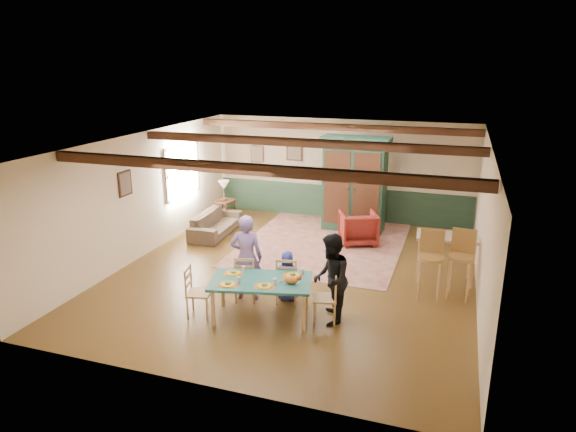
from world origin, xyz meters
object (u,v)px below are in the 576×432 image
(person_child, at_px, (287,276))
(table_lamp, at_px, (224,191))
(dining_table, at_px, (261,299))
(dining_chair_far_left, at_px, (246,277))
(armoire, at_px, (354,184))
(dining_chair_far_right, at_px, (287,279))
(person_man, at_px, (247,257))
(counter_table, at_px, (445,258))
(end_table, at_px, (225,211))
(person_woman, at_px, (331,279))
(bar_stool_left, at_px, (430,266))
(dining_chair_end_right, at_px, (325,297))
(dining_chair_end_left, at_px, (199,292))
(cat, at_px, (291,279))
(sofa, at_px, (216,223))
(armchair, at_px, (358,228))
(bar_stool_right, at_px, (460,265))

(person_child, xyz_separation_m, table_lamp, (-3.11, 3.95, 0.39))
(dining_table, height_order, table_lamp, table_lamp)
(dining_chair_far_left, xyz_separation_m, armoire, (1.01, 4.58, 0.75))
(dining_chair_far_right, height_order, armoire, armoire)
(dining_chair_far_right, bearing_deg, dining_table, 60.95)
(person_man, bearing_deg, counter_table, -163.13)
(dining_chair_far_right, bearing_deg, end_table, -65.24)
(person_woman, xyz_separation_m, bar_stool_left, (1.48, 1.41, -0.13))
(counter_table, bearing_deg, dining_chair_end_right, -127.78)
(dining_chair_far_right, bearing_deg, person_woman, 139.73)
(dining_chair_end_left, bearing_deg, person_child, -62.70)
(dining_chair_far_right, distance_m, dining_chair_end_right, 0.96)
(dining_chair_end_right, height_order, person_man, person_man)
(cat, height_order, sofa, cat)
(bar_stool_left, bearing_deg, dining_table, -149.54)
(dining_table, height_order, cat, cat)
(dining_table, xyz_separation_m, counter_table, (2.84, 2.57, 0.13))
(armchair, distance_m, bar_stool_left, 3.07)
(dining_chair_far_left, height_order, counter_table, counter_table)
(dining_table, distance_m, dining_chair_end_left, 1.06)
(dining_chair_end_left, xyz_separation_m, person_man, (0.51, 0.87, 0.36))
(dining_chair_far_left, relative_size, armchair, 1.03)
(armoire, relative_size, sofa, 1.27)
(cat, bearing_deg, end_table, 112.89)
(person_woman, distance_m, table_lamp, 6.04)
(sofa, bearing_deg, armchair, -86.39)
(dining_chair_end_left, bearing_deg, person_man, -43.15)
(dining_chair_far_right, distance_m, sofa, 4.17)
(dining_chair_far_right, xyz_separation_m, person_man, (-0.73, -0.09, 0.36))
(person_woman, xyz_separation_m, sofa, (-3.80, 3.47, -0.49))
(counter_table, xyz_separation_m, bar_stool_left, (-0.23, -0.90, 0.16))
(dining_chair_end_right, xyz_separation_m, person_child, (-0.84, 0.56, 0.03))
(cat, relative_size, armchair, 0.39)
(armoire, height_order, bar_stool_right, armoire)
(cat, xyz_separation_m, armchair, (0.30, 4.13, -0.39))
(end_table, bearing_deg, dining_chair_end_left, -69.28)
(person_child, bearing_deg, counter_table, -159.28)
(person_man, height_order, end_table, person_man)
(dining_chair_far_right, distance_m, person_man, 0.82)
(end_table, xyz_separation_m, counter_table, (5.75, -2.19, 0.18))
(dining_table, height_order, dining_chair_far_left, dining_chair_far_left)
(person_man, distance_m, counter_table, 3.89)
(dining_chair_end_left, height_order, armoire, armoire)
(dining_chair_end_left, distance_m, sofa, 4.31)
(bar_stool_left, bearing_deg, person_woman, -138.68)
(dining_chair_end_right, height_order, cat, dining_chair_end_right)
(dining_chair_end_left, height_order, counter_table, counter_table)
(cat, height_order, bar_stool_right, bar_stool_right)
(dining_table, xyz_separation_m, dining_chair_end_left, (-1.03, -0.24, 0.09))
(dining_chair_far_right, height_order, dining_chair_end_right, same)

